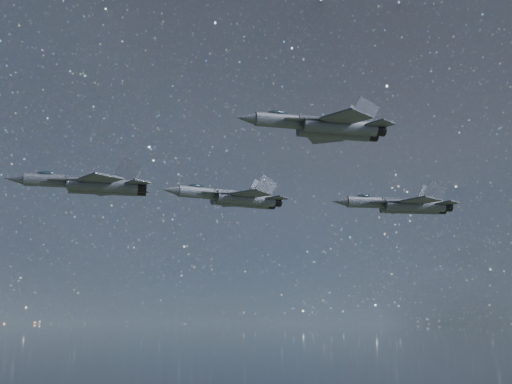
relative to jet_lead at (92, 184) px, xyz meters
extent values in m
cylinder|color=#363A44|center=(-4.19, -0.41, 0.22)|extent=(7.53, 2.28, 1.56)
cone|color=#363A44|center=(-8.98, -0.88, 0.22)|extent=(2.53, 1.63, 1.40)
ellipsoid|color=#1A262F|center=(-5.39, -0.53, 0.98)|extent=(2.48, 1.28, 0.77)
cube|color=#363A44|center=(0.99, 0.10, 0.17)|extent=(8.32, 2.30, 1.30)
cylinder|color=#363A44|center=(1.49, -0.86, -0.28)|extent=(8.53, 2.38, 1.56)
cylinder|color=#363A44|center=(1.29, 1.13, -0.28)|extent=(8.53, 2.38, 1.56)
cylinder|color=black|center=(6.07, -0.41, -0.28)|extent=(1.44, 1.56, 1.44)
cylinder|color=black|center=(5.88, 1.58, -0.28)|extent=(1.44, 1.56, 1.44)
cube|color=#363A44|center=(-2.27, -1.58, 0.10)|extent=(5.29, 1.59, 0.12)
cube|color=#363A44|center=(-2.53, 1.11, 0.10)|extent=(5.31, 2.54, 0.12)
cube|color=#363A44|center=(1.52, -3.27, -0.08)|extent=(5.64, 5.74, 0.20)
cube|color=#363A44|center=(0.86, 3.51, -0.08)|extent=(5.33, 5.55, 0.20)
cube|color=#363A44|center=(5.80, -1.75, -0.08)|extent=(3.33, 3.38, 0.15)
cube|color=#363A44|center=(5.35, 2.84, -0.08)|extent=(3.13, 3.23, 0.15)
cube|color=#363A44|center=(4.40, -0.83, 1.63)|extent=(3.49, 0.53, 3.57)
cube|color=#363A44|center=(4.16, 1.67, 1.63)|extent=(3.45, 0.78, 3.57)
cylinder|color=#363A44|center=(14.31, 16.41, 2.76)|extent=(8.55, 4.27, 1.77)
cone|color=#363A44|center=(9.11, 14.73, 2.76)|extent=(3.09, 2.35, 1.59)
ellipsoid|color=#1A262F|center=(13.01, 15.99, 3.61)|extent=(2.94, 1.97, 0.88)
cube|color=#363A44|center=(19.93, 18.22, 2.70)|extent=(9.40, 4.49, 1.48)
cylinder|color=#363A44|center=(20.72, 17.28, 2.19)|extent=(9.63, 4.62, 1.77)
cylinder|color=#363A44|center=(20.02, 19.44, 2.19)|extent=(9.63, 4.62, 1.77)
cylinder|color=black|center=(25.69, 18.88, 2.19)|extent=(1.91, 2.01, 1.64)
cylinder|color=black|center=(25.00, 21.05, 2.19)|extent=(1.91, 2.01, 1.64)
cube|color=#363A44|center=(16.73, 15.57, 2.63)|extent=(6.02, 1.95, 0.14)
cube|color=#363A44|center=(15.78, 18.49, 2.63)|extent=(5.78, 3.95, 0.14)
cube|color=#363A44|center=(21.34, 14.61, 2.42)|extent=(6.52, 6.45, 0.23)
cube|color=#363A44|center=(18.96, 21.97, 2.42)|extent=(5.38, 5.80, 0.23)
cube|color=#363A44|center=(25.71, 17.34, 2.42)|extent=(3.86, 3.85, 0.17)
cube|color=#363A44|center=(24.11, 22.32, 2.42)|extent=(3.15, 3.33, 0.17)
cube|color=#363A44|center=(23.94, 18.02, 4.35)|extent=(3.90, 1.08, 4.05)
cube|color=#363A44|center=(23.07, 20.73, 4.35)|extent=(3.72, 1.69, 4.05)
cylinder|color=#363A44|center=(21.73, -17.96, 2.76)|extent=(6.84, 2.25, 1.42)
cone|color=#363A44|center=(17.42, -18.50, 2.76)|extent=(2.32, 1.53, 1.27)
ellipsoid|color=#1A262F|center=(20.65, -18.10, 3.44)|extent=(2.26, 1.22, 0.70)
cube|color=#363A44|center=(26.41, -17.37, 2.71)|extent=(7.55, 2.28, 1.18)
cylinder|color=#363A44|center=(26.89, -18.22, 2.30)|extent=(7.74, 2.36, 1.42)
cylinder|color=#363A44|center=(26.66, -16.42, 2.30)|extent=(7.74, 2.36, 1.42)
cylinder|color=black|center=(31.03, -17.70, 2.30)|extent=(1.33, 1.44, 1.31)
cylinder|color=black|center=(30.80, -15.90, 2.30)|extent=(1.33, 1.44, 1.31)
cube|color=#363A44|center=(23.51, -18.97, 2.65)|extent=(4.77, 1.31, 0.11)
cube|color=#363A44|center=(23.20, -16.54, 2.65)|extent=(4.79, 2.42, 0.11)
cube|color=#363A44|center=(26.98, -20.40, 2.49)|extent=(5.14, 5.20, 0.18)
cube|color=#363A44|center=(26.21, -14.28, 2.49)|extent=(4.77, 4.99, 0.18)
cube|color=#363A44|center=(30.82, -18.91, 2.49)|extent=(3.03, 3.07, 0.14)
cube|color=#363A44|center=(30.29, -14.77, 2.49)|extent=(2.80, 2.90, 0.14)
cube|color=#363A44|center=(29.53, -18.12, 4.03)|extent=(3.16, 0.51, 3.23)
cube|color=#363A44|center=(29.24, -15.87, 4.03)|extent=(3.11, 0.79, 3.23)
cylinder|color=#363A44|center=(37.85, 6.72, -0.13)|extent=(7.56, 1.76, 1.59)
cone|color=#363A44|center=(32.97, 6.60, -0.13)|extent=(2.47, 1.48, 1.42)
ellipsoid|color=#1A262F|center=(36.63, 6.69, 0.64)|extent=(2.44, 1.12, 0.78)
cube|color=#363A44|center=(43.13, 6.84, -0.18)|extent=(8.37, 1.72, 1.32)
cylinder|color=#363A44|center=(43.56, 5.84, -0.64)|extent=(8.57, 1.79, 1.59)
cylinder|color=#363A44|center=(43.51, 7.87, -0.64)|extent=(8.57, 1.79, 1.59)
cylinder|color=black|center=(48.23, 5.95, -0.64)|extent=(1.36, 1.49, 1.46)
cylinder|color=black|center=(48.19, 7.98, -0.64)|extent=(1.36, 1.49, 1.46)
cube|color=#363A44|center=(39.71, 5.39, -0.25)|extent=(5.40, 1.99, 0.12)
cube|color=#363A44|center=(39.64, 8.13, -0.25)|extent=(5.40, 2.22, 0.12)
cube|color=#363A44|center=(43.41, 3.39, -0.43)|extent=(5.63, 5.77, 0.20)
cube|color=#363A44|center=(43.25, 10.30, -0.43)|extent=(5.55, 5.73, 0.20)
cube|color=#363A44|center=(47.86, 4.62, -0.43)|extent=(3.32, 3.39, 0.15)
cube|color=#363A44|center=(47.75, 9.29, -0.43)|extent=(3.27, 3.35, 0.15)
cube|color=#363A44|center=(46.51, 5.65, 1.30)|extent=(3.53, 0.47, 3.62)
cube|color=#363A44|center=(46.45, 8.19, 1.30)|extent=(3.53, 0.53, 3.62)
camera|label=1|loc=(12.48, -73.72, -16.89)|focal=42.00mm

